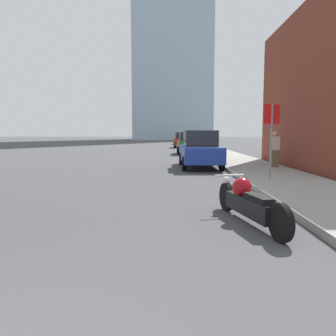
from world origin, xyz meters
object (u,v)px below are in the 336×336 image
object	(u,v)px
parked_car_blue	(200,150)
pedestrian	(275,149)
parked_car_red	(182,140)
parked_car_yellow	(179,138)
parked_car_green	(189,143)
motorcycle	(248,202)
stop_sign	(271,129)
parked_car_black	(181,139)

from	to	relation	value
parked_car_blue	pedestrian	world-z (taller)	parked_car_blue
parked_car_red	pedestrian	size ratio (longest dim) A/B	2.51
parked_car_yellow	pedestrian	size ratio (longest dim) A/B	2.76
parked_car_green	parked_car_red	distance (m)	12.47
motorcycle	parked_car_red	world-z (taller)	parked_car_red
parked_car_yellow	parked_car_blue	bearing A→B (deg)	-85.17
parked_car_red	stop_sign	world-z (taller)	stop_sign
parked_car_blue	stop_sign	xyz separation A→B (m)	(1.84, -5.24, 0.90)
parked_car_red	parked_car_yellow	xyz separation A→B (m)	(0.10, 25.24, -0.02)
parked_car_blue	parked_car_red	world-z (taller)	parked_car_red
motorcycle	parked_car_red	bearing A→B (deg)	77.18
parked_car_green	stop_sign	world-z (taller)	stop_sign
parked_car_green	pedestrian	world-z (taller)	same
motorcycle	parked_car_blue	size ratio (longest dim) A/B	0.57
parked_car_black	stop_sign	distance (m)	40.64
parked_car_blue	parked_car_green	bearing A→B (deg)	88.39
parked_car_yellow	pedestrian	xyz separation A→B (m)	(3.34, -49.50, 0.07)
parked_car_green	parked_car_black	xyz separation A→B (m)	(-0.14, 24.77, 0.02)
parked_car_blue	parked_car_red	distance (m)	23.04
parked_car_green	parked_car_yellow	world-z (taller)	parked_car_yellow
stop_sign	pedestrian	distance (m)	4.33
parked_car_red	parked_car_yellow	distance (m)	25.24
motorcycle	parked_car_green	bearing A→B (deg)	76.84
motorcycle	parked_car_yellow	xyz separation A→B (m)	(-0.21, 58.16, 0.49)
parked_car_blue	stop_sign	distance (m)	5.63
parked_car_red	stop_sign	distance (m)	28.37
parked_car_red	parked_car_yellow	size ratio (longest dim) A/B	0.91
motorcycle	pedestrian	distance (m)	9.23
parked_car_green	parked_car_blue	bearing A→B (deg)	-91.75
parked_car_green	parked_car_black	distance (m)	24.77
parked_car_black	pedestrian	distance (m)	36.71
motorcycle	parked_car_yellow	distance (m)	58.17
motorcycle	parked_car_blue	bearing A→B (deg)	77.12
motorcycle	parked_car_red	xyz separation A→B (m)	(-0.31, 32.92, 0.51)
pedestrian	parked_car_yellow	bearing A→B (deg)	93.86
motorcycle	parked_car_green	size ratio (longest dim) A/B	0.67
parked_car_red	parked_car_yellow	bearing A→B (deg)	88.49
parked_car_green	parked_car_black	world-z (taller)	parked_car_black
motorcycle	stop_sign	distance (m)	5.15
parked_car_yellow	pedestrian	distance (m)	49.61
parked_car_red	stop_sign	xyz separation A→B (m)	(2.06, -28.28, 0.87)
parked_car_blue	parked_car_green	size ratio (longest dim) A/B	1.17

